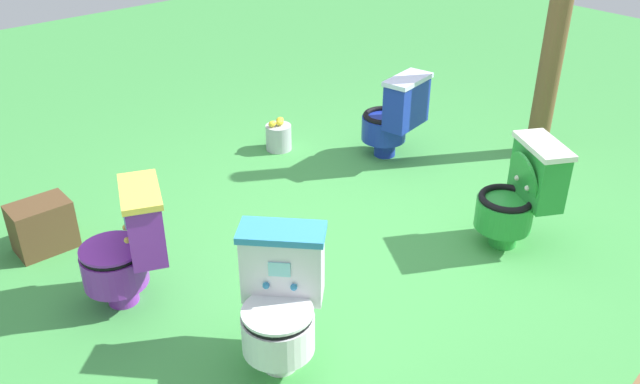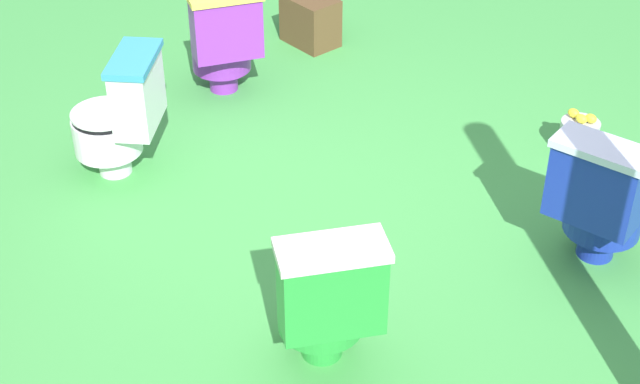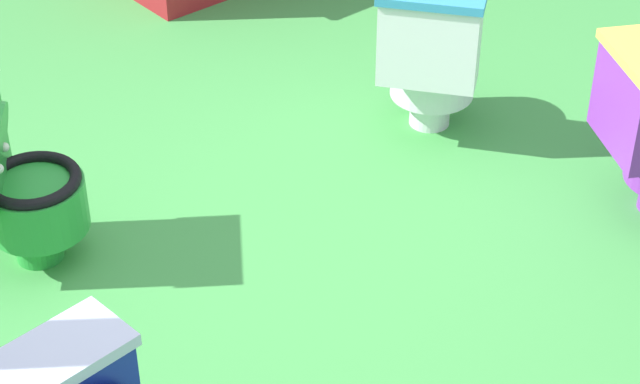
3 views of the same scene
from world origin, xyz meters
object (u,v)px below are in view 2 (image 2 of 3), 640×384
Objects in this scene: toilet_white at (121,115)px; toilet_blue at (601,199)px; toilet_purple at (223,41)px; lemon_bucket at (578,138)px; small_crate at (310,21)px; toilet_green at (326,298)px.

toilet_blue is at bearing -102.88° from toilet_white.
toilet_blue and toilet_purple have the same top height.
lemon_bucket is (0.62, -0.75, -0.26)m from toilet_blue.
small_crate is 1.35× the size of lemon_bucket.
lemon_bucket is at bearing 36.74° from toilet_green.
toilet_green is (-1.84, 0.16, 0.00)m from toilet_white.
lemon_bucket is (-1.90, -1.07, -0.25)m from toilet_purple.
toilet_green reaches higher than small_crate.
toilet_green is at bearing 140.35° from small_crate.
small_crate is at bearing 79.38° from toilet_green.
toilet_white is at bearing -136.44° from toilet_purple.
toilet_green reaches higher than lemon_bucket.
toilet_purple is 2.63× the size of lemon_bucket.
toilet_white is 1.00× the size of toilet_green.
small_crate is (0.55, -1.82, -0.20)m from toilet_white.
toilet_blue reaches higher than small_crate.
toilet_purple is at bearing 29.40° from lemon_bucket.
small_crate is 2.11m from lemon_bucket.
lemon_bucket is at bearing 118.55° from toilet_blue.
toilet_white is 1.00× the size of toilet_blue.
toilet_blue is at bearing -59.74° from toilet_purple.
toilet_blue is at bearing 16.08° from toilet_green.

